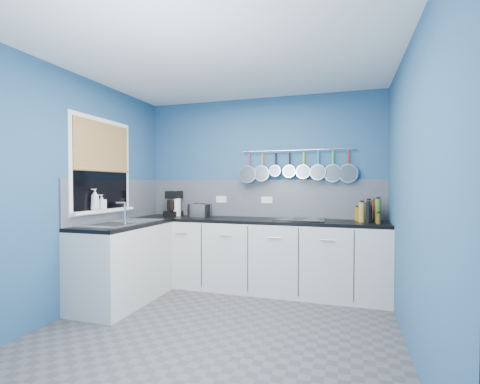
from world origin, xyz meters
The scene contains 44 objects.
floor centered at (0.00, 0.00, -0.01)m, with size 3.20×3.00×0.02m, color #47474C.
ceiling centered at (0.00, 0.00, 2.51)m, with size 3.20×3.00×0.02m, color white.
wall_back centered at (0.00, 1.51, 1.25)m, with size 3.20×0.02×2.50m, color #265077.
wall_front centered at (0.00, -1.51, 1.25)m, with size 3.20×0.02×2.50m, color #265077.
wall_left centered at (-1.61, 0.00, 1.25)m, with size 0.02×3.00×2.50m, color #265077.
wall_right centered at (1.61, 0.00, 1.25)m, with size 0.02×3.00×2.50m, color #265077.
backsplash_back centered at (0.00, 1.49, 1.15)m, with size 3.20×0.02×0.50m, color gray.
backsplash_left centered at (-1.59, 0.60, 1.15)m, with size 0.02×1.80×0.50m, color gray.
cabinet_run_back centered at (0.00, 1.20, 0.43)m, with size 3.20×0.60×0.86m, color beige.
worktop_back centered at (0.00, 1.20, 0.88)m, with size 3.20×0.60×0.04m, color black.
cabinet_run_left centered at (-1.30, 0.30, 0.43)m, with size 0.60×1.20×0.86m, color beige.
worktop_left centered at (-1.30, 0.30, 0.88)m, with size 0.60×1.20×0.04m, color black.
window_frame centered at (-1.58, 0.30, 1.55)m, with size 0.01×1.00×1.10m, color white.
window_glass centered at (-1.57, 0.30, 1.55)m, with size 0.01×0.90×1.00m, color black.
bamboo_blind centered at (-1.56, 0.30, 1.77)m, with size 0.01×0.90×0.55m, color olive.
window_sill centered at (-1.55, 0.30, 1.04)m, with size 0.10×0.98×0.03m, color white.
sink_unit centered at (-1.30, 0.30, 0.90)m, with size 0.50×0.95×0.01m, color silver.
mixer_tap centered at (-1.14, 0.12, 1.03)m, with size 0.12×0.08×0.26m, color silver, non-canonical shape.
socket_left centered at (-0.55, 1.48, 1.13)m, with size 0.15×0.01×0.09m, color white.
socket_right centered at (0.10, 1.48, 1.13)m, with size 0.15×0.01×0.09m, color white.
pot_rail centered at (0.50, 1.45, 1.78)m, with size 0.02×0.02×1.45m, color silver.
soap_bottle_a centered at (-1.53, 0.13, 1.17)m, with size 0.09×0.09×0.24m, color white.
soap_bottle_b centered at (-1.53, 0.23, 1.14)m, with size 0.08×0.08×0.17m, color white.
paper_towel centered at (-1.14, 1.30, 1.02)m, with size 0.11×0.11×0.24m, color white.
coffee_maker centered at (-1.21, 1.32, 1.07)m, with size 0.19×0.22×0.35m, color black, non-canonical shape.
toaster centered at (-0.78, 1.25, 0.99)m, with size 0.27×0.15×0.17m, color silver.
canister centered at (-0.71, 1.34, 0.96)m, with size 0.09×0.09×0.13m, color silver.
hob centered at (0.58, 1.25, 0.91)m, with size 0.59×0.52×0.01m, color black.
pan_0 centered at (-0.13, 1.44, 1.57)m, with size 0.23×0.11×0.42m, color silver, non-canonical shape.
pan_1 centered at (0.05, 1.44, 1.58)m, with size 0.21×0.08×0.40m, color silver, non-canonical shape.
pan_2 centered at (0.23, 1.44, 1.61)m, with size 0.15×0.09×0.34m, color silver, non-canonical shape.
pan_3 centered at (0.41, 1.44, 1.60)m, with size 0.17×0.07×0.36m, color silver, non-canonical shape.
pan_4 centered at (0.59, 1.44, 1.59)m, with size 0.18×0.10×0.37m, color silver, non-canonical shape.
pan_5 centered at (0.77, 1.44, 1.59)m, with size 0.20×0.08×0.39m, color silver, non-canonical shape.
pan_6 centered at (0.95, 1.44, 1.57)m, with size 0.22×0.05×0.41m, color silver, non-canonical shape.
pan_7 centered at (1.14, 1.44, 1.57)m, with size 0.23×0.05×0.42m, color silver, non-canonical shape.
condiment_0 centered at (1.44, 1.34, 1.03)m, with size 0.05×0.05×0.25m, color #4C190C.
condiment_1 centered at (1.37, 1.34, 1.02)m, with size 0.07×0.07×0.25m, color brown.
condiment_2 centered at (1.25, 1.31, 0.98)m, with size 0.07×0.07×0.17m, color #8C5914.
condiment_3 centered at (1.46, 1.22, 1.04)m, with size 0.06×0.06×0.27m, color #3F721E.
condiment_4 centered at (1.37, 1.22, 0.99)m, with size 0.06×0.06×0.18m, color black.
condiment_5 centered at (1.29, 1.22, 1.01)m, with size 0.07×0.07×0.23m, color olive.
condiment_6 centered at (1.46, 1.11, 0.96)m, with size 0.05×0.05×0.11m, color brown.
condiment_7 centered at (1.35, 1.12, 1.02)m, with size 0.06×0.06×0.23m, color black.
Camera 1 is at (1.11, -2.99, 1.33)m, focal length 25.59 mm.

